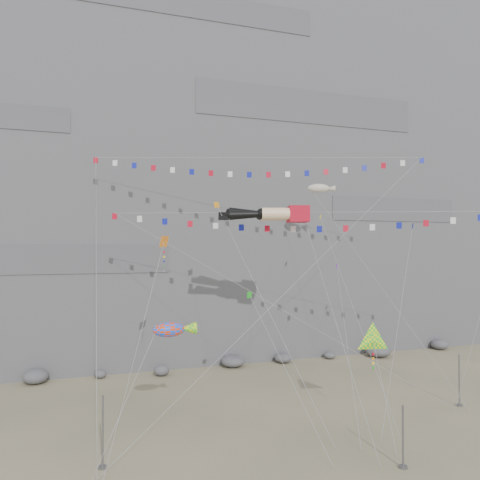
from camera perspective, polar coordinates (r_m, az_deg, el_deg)
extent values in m
plane|color=tan|center=(38.14, 7.39, -21.13)|extent=(120.00, 120.00, 0.00)
cube|color=slate|center=(67.12, -4.78, 9.26)|extent=(80.00, 28.00, 50.00)
cylinder|color=slate|center=(31.26, -16.39, -21.52)|extent=(0.12, 0.12, 4.34)
cylinder|color=slate|center=(31.85, 19.25, -21.69)|extent=(0.12, 0.12, 3.75)
cylinder|color=slate|center=(44.43, 25.17, -15.22)|extent=(0.12, 0.12, 4.27)
cube|color=red|center=(40.54, 7.06, 3.13)|extent=(2.26, 2.70, 1.37)
cylinder|color=#FFCE9F|center=(39.59, 4.36, 3.22)|extent=(2.51, 1.61, 1.01)
sphere|color=black|center=(39.47, 2.68, 3.23)|extent=(0.93, 0.93, 0.93)
cone|color=black|center=(39.36, 0.69, 3.13)|extent=(2.90, 1.58, 0.95)
cube|color=black|center=(39.29, -2.00, 2.68)|extent=(0.97, 0.63, 0.34)
cylinder|color=#FFCE9F|center=(40.94, 4.13, 3.09)|extent=(2.51, 1.61, 1.01)
sphere|color=black|center=(40.83, 2.51, 3.10)|extent=(0.93, 0.93, 0.93)
cone|color=black|center=(40.75, 0.59, 3.29)|extent=(2.91, 1.58, 1.01)
cube|color=black|center=(40.68, -2.01, 3.15)|extent=(0.97, 0.63, 0.34)
cylinder|color=gray|center=(35.12, 11.14, -9.32)|extent=(0.03, 0.03, 20.35)
cube|color=slate|center=(32.09, 16.82, -25.06)|extent=(0.16, 0.16, 0.10)
cylinder|color=gray|center=(36.14, -5.00, -4.41)|extent=(0.03, 0.03, 30.35)
cube|color=slate|center=(30.82, -17.04, -26.12)|extent=(0.16, 0.16, 0.10)
cylinder|color=gray|center=(41.27, 16.49, -7.89)|extent=(0.03, 0.03, 20.12)
cube|color=slate|center=(43.87, 24.75, -18.25)|extent=(0.16, 0.16, 0.10)
cylinder|color=gray|center=(32.10, -12.34, -12.30)|extent=(0.03, 0.03, 16.48)
cylinder|color=gray|center=(31.24, -12.82, -18.31)|extent=(0.03, 0.03, 9.86)
cylinder|color=gray|center=(34.91, 17.18, -17.51)|extent=(0.03, 0.03, 8.04)
cube|color=slate|center=(33.74, 18.62, -23.79)|extent=(0.16, 0.16, 0.10)
cylinder|color=gray|center=(45.26, 17.18, -5.28)|extent=(0.03, 0.03, 24.53)
cube|color=slate|center=(43.84, 26.26, -18.25)|extent=(0.16, 0.16, 0.10)
cylinder|color=gray|center=(36.08, 3.39, -8.43)|extent=(0.03, 0.03, 21.14)
cube|color=slate|center=(34.11, 11.54, -23.56)|extent=(0.16, 0.16, 0.10)
cylinder|color=gray|center=(38.96, 12.88, -11.94)|extent=(0.03, 0.03, 17.89)
cube|color=slate|center=(34.04, 14.56, -23.60)|extent=(0.16, 0.16, 0.10)
cylinder|color=gray|center=(33.81, 5.59, -15.40)|extent=(0.03, 0.03, 13.94)
cube|color=slate|center=(31.46, 11.39, -25.59)|extent=(0.16, 0.16, 0.10)
cylinder|color=gray|center=(39.61, 13.71, -8.21)|extent=(0.03, 0.03, 23.39)
cube|color=slate|center=(34.26, 19.63, -23.42)|extent=(0.16, 0.16, 0.10)
cylinder|color=gray|center=(39.05, 18.81, -9.14)|extent=(0.03, 0.03, 18.64)
cube|color=slate|center=(35.79, 16.81, -22.41)|extent=(0.16, 0.16, 0.10)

